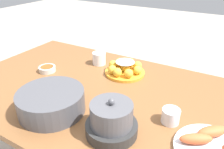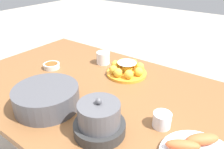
# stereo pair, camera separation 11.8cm
# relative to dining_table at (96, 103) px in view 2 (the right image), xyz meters

# --- Properties ---
(dining_table) EXTENTS (1.49, 0.92, 0.76)m
(dining_table) POSITION_rel_dining_table_xyz_m (0.00, 0.00, 0.00)
(dining_table) COLOR brown
(dining_table) RESTS_ON ground_plane
(cake_plate) EXTENTS (0.23, 0.23, 0.08)m
(cake_plate) POSITION_rel_dining_table_xyz_m (-0.04, -0.23, 0.12)
(cake_plate) COLOR gold
(cake_plate) RESTS_ON dining_table
(serving_bowl) EXTENTS (0.29, 0.29, 0.10)m
(serving_bowl) POSITION_rel_dining_table_xyz_m (0.07, 0.25, 0.14)
(serving_bowl) COLOR #4C4C51
(serving_bowl) RESTS_ON dining_table
(sauce_bowl) EXTENTS (0.10, 0.10, 0.03)m
(sauce_bowl) POSITION_rel_dining_table_xyz_m (0.37, -0.02, 0.11)
(sauce_bowl) COLOR beige
(sauce_bowl) RESTS_ON dining_table
(cup_near) EXTENTS (0.08, 0.08, 0.08)m
(cup_near) POSITION_rel_dining_table_xyz_m (0.16, -0.27, 0.13)
(cup_near) COLOR white
(cup_near) RESTS_ON dining_table
(cup_far) EXTENTS (0.07, 0.07, 0.06)m
(cup_far) POSITION_rel_dining_table_xyz_m (-0.40, 0.06, 0.12)
(cup_far) COLOR white
(cup_far) RESTS_ON dining_table
(warming_pot) EXTENTS (0.20, 0.20, 0.16)m
(warming_pot) POSITION_rel_dining_table_xyz_m (-0.22, 0.24, 0.15)
(warming_pot) COLOR #2D2D2D
(warming_pot) RESTS_ON dining_table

